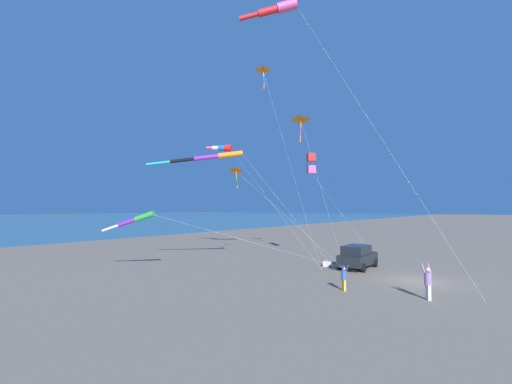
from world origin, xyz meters
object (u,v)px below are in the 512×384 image
Objects in this scene: kite_windsock_yellow_midlevel at (136,220)px; kite_box_striped_overhead at (311,163)px; parked_car at (357,256)px; person_adult_flyer at (428,280)px; kite_delta_black_fish_shape at (301,120)px; cooler_box at (327,264)px; kite_delta_rainbow_low_near at (263,72)px; kite_windsock_checkered_midright at (209,157)px; kite_delta_orange_high_right at (237,171)px; person_child_green_jacket at (344,277)px; kite_windsock_red_high_left at (223,148)px; kite_windsock_purple_drifting at (277,9)px.

kite_box_striped_overhead is at bearing -119.39° from kite_windsock_yellow_midlevel.
parked_car and person_adult_flyer have the same top height.
kite_delta_black_fish_shape is 0.83× the size of kite_windsock_yellow_midlevel.
kite_delta_black_fish_shape is 4.85m from kite_box_striped_overhead.
kite_delta_black_fish_shape reaches higher than person_adult_flyer.
kite_windsock_yellow_midlevel is (10.47, 10.95, 3.72)m from cooler_box.
person_adult_flyer is 16.92m from kite_delta_rainbow_low_near.
kite_delta_black_fish_shape reaches higher than parked_car.
kite_windsock_checkered_midright reaches higher than kite_delta_orange_high_right.
person_adult_flyer is at bearing -179.00° from kite_windsock_checkered_midright.
kite_windsock_checkered_midright is 10.38m from kite_box_striped_overhead.
parked_car is 14.55m from kite_delta_black_fish_shape.
person_child_green_jacket is (-2.00, 7.74, -0.13)m from parked_car.
parked_car is at bearing -118.11° from kite_delta_rainbow_low_near.
kite_windsock_red_high_left is at bearing -78.05° from kite_windsock_yellow_midlevel.
parked_car is 6.90× the size of cooler_box.
cooler_box is 0.04× the size of kite_delta_black_fish_shape.
kite_delta_black_fish_shape is at bearing -38.90° from cooler_box.
kite_windsock_purple_drifting reaches higher than kite_windsock_yellow_midlevel.
kite_delta_black_fish_shape reaches higher than cooler_box.
kite_windsock_yellow_midlevel is (19.13, 4.45, 2.92)m from person_adult_flyer.
person_child_green_jacket is at bearing 168.63° from kite_windsock_purple_drifting.
kite_delta_black_fish_shape is at bearing -169.20° from kite_windsock_red_high_left.
kite_delta_rainbow_low_near is (-2.66, 10.28, 0.87)m from kite_delta_black_fish_shape.
person_adult_flyer is at bearing -178.02° from kite_delta_rainbow_low_near.
kite_box_striped_overhead is at bearing -23.08° from parked_car.
person_adult_flyer is at bearing 141.15° from kite_box_striped_overhead.
parked_car is 0.31× the size of kite_delta_black_fish_shape.
person_adult_flyer is at bearing -170.57° from person_child_green_jacket.
kite_windsock_checkered_midright is at bearing 125.95° from kite_windsock_red_high_left.
kite_windsock_purple_drifting reaches higher than kite_windsock_checkered_midright.
kite_delta_rainbow_low_near is (5.94, -0.36, 13.64)m from person_child_green_jacket.
person_adult_flyer is at bearing -166.90° from kite_windsock_yellow_midlevel.
kite_windsock_yellow_midlevel is at bearing 68.73° from kite_delta_orange_high_right.
cooler_box is at bearing -103.06° from kite_delta_rainbow_low_near.
kite_windsock_purple_drifting is at bearing 147.27° from kite_windsock_red_high_left.
kite_windsock_yellow_midlevel is at bearing 60.61° from kite_box_striped_overhead.
parked_car is 0.22× the size of kite_windsock_purple_drifting.
parked_car is 0.33× the size of kite_windsock_checkered_midright.
kite_delta_rainbow_low_near is (1.59, 6.85, 14.25)m from cooler_box.
person_adult_flyer is 16.73m from kite_box_striped_overhead.
kite_delta_rainbow_low_near is (10.24, 0.35, 13.46)m from person_adult_flyer.
parked_car is at bearing 156.92° from kite_box_striped_overhead.
person_adult_flyer is 19.85m from kite_windsock_yellow_midlevel.
kite_windsock_checkered_midright is 0.89× the size of kite_delta_rainbow_low_near.
kite_windsock_purple_drifting reaches higher than parked_car.
kite_windsock_checkered_midright is (-6.16, 8.50, -2.59)m from kite_windsock_red_high_left.
kite_delta_rainbow_low_near reaches higher than kite_windsock_checkered_midright.
kite_delta_rainbow_low_near is 11.07m from kite_box_striped_overhead.
kite_windsock_checkered_midright is (11.35, -0.44, 8.03)m from person_child_green_jacket.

